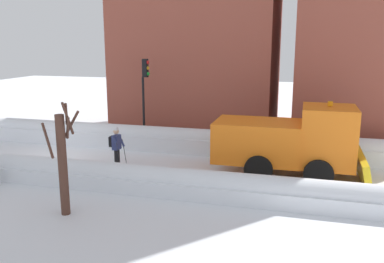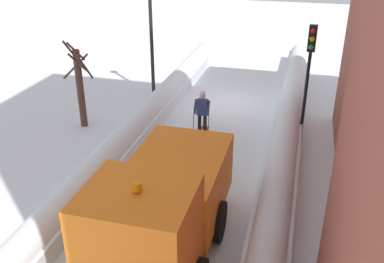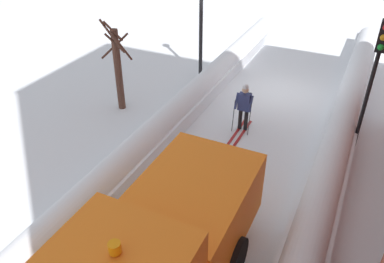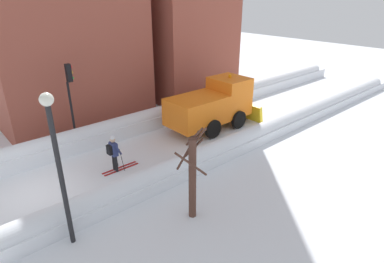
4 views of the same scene
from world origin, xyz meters
The scene contains 8 objects.
ground_plane centered at (0.00, 10.00, 0.00)m, with size 80.00×80.00×0.00m, color white.
snowbank_left centered at (-2.82, 10.00, 0.55)m, with size 1.10×36.00×1.20m.
snowbank_right centered at (2.82, 10.00, 0.43)m, with size 1.10×36.00×0.99m.
plow_truck centered at (-0.32, 10.68, 1.48)m, with size 3.20×5.98×3.12m.
skier centered at (0.46, 3.49, 1.00)m, with size 0.62×1.80×1.81m.
traffic_light_pole centered at (-3.34, 3.33, 3.13)m, with size 0.28×0.42×4.47m.
street_lamp centered at (3.71, 0.07, 3.32)m, with size 0.40×0.40×5.25m.
bare_tree_near centered at (5.33, 4.04, 1.76)m, with size 1.11×1.26×3.63m.
Camera 2 is at (-3.14, 18.49, 7.54)m, focal length 40.25 mm.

